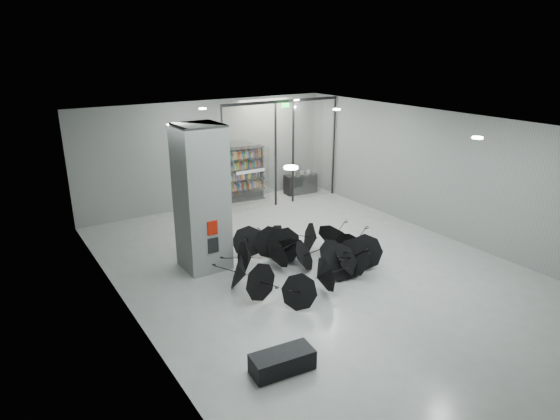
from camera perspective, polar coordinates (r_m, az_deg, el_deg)
room at (r=12.43m, az=4.95°, el=4.64°), size 14.00×14.02×4.01m
column at (r=13.09m, az=-9.31°, el=1.37°), size 1.20×1.20×4.00m
fire_cabinet at (r=12.77m, az=-8.02°, el=-2.12°), size 0.28×0.04×0.38m
info_panel at (r=12.96m, az=-7.92°, el=-4.18°), size 0.30×0.03×0.42m
exit_sign at (r=17.87m, az=0.65°, el=12.31°), size 0.30×0.06×0.15m
glass_partition at (r=18.29m, az=0.26°, el=7.27°), size 5.06×0.08×4.00m
bench at (r=9.60m, az=0.28°, el=-17.55°), size 1.28×0.65×0.39m
bookshelf at (r=19.03m, az=-4.72°, el=4.23°), size 1.98×0.69×2.14m
shop_counter at (r=20.13m, az=2.44°, el=3.14°), size 1.38×0.67×0.80m
umbrella_cluster at (r=13.38m, az=3.03°, el=-5.79°), size 4.86×4.61×1.33m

